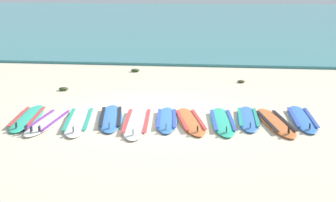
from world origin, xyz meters
The scene contains 16 objects.
ground_plane centered at (0.00, 0.00, 0.00)m, with size 80.00×80.00×0.00m, color beige.
sea centered at (0.00, 36.30, 0.05)m, with size 80.00×60.00×0.10m, color teal.
surfboard_0 centered at (-2.67, -0.57, 0.04)m, with size 0.82×2.12×0.18m.
surfboard_1 centered at (-2.12, -0.77, 0.04)m, with size 0.58×2.07×0.18m.
surfboard_2 centered at (-1.49, -0.62, 0.04)m, with size 1.00×2.34×0.18m.
surfboard_3 centered at (-0.84, -0.36, 0.04)m, with size 0.94×2.16×0.18m.
surfboard_4 centered at (-0.21, -0.59, 0.04)m, with size 0.82×2.40×0.18m.
surfboard_5 centered at (0.40, -0.34, 0.04)m, with size 0.68×1.97×0.18m.
surfboard_6 centered at (0.92, -0.40, 0.04)m, with size 0.99×2.10×0.18m.
surfboard_7 centered at (1.61, -0.34, 0.04)m, with size 0.70×2.12×0.18m.
surfboard_8 centered at (2.17, -0.06, 0.04)m, with size 0.50×1.95×0.18m.
surfboard_9 centered at (2.73, -0.27, 0.04)m, with size 0.90×2.16×0.18m.
surfboard_10 centered at (3.35, 0.06, 0.04)m, with size 0.53×2.08×0.18m.
seaweed_clump_near_shoreline centered at (-1.34, 5.09, 0.05)m, with size 0.30×0.24×0.10m, color #384723.
seaweed_clump_mid_sand centered at (2.21, 3.75, 0.04)m, with size 0.23×0.18×0.08m, color #4C4228.
seaweed_clump_by_the_boards centered at (-2.84, 2.15, 0.05)m, with size 0.27×0.22×0.09m, color #384723.
Camera 1 is at (1.44, -9.14, 2.82)m, focal length 45.46 mm.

